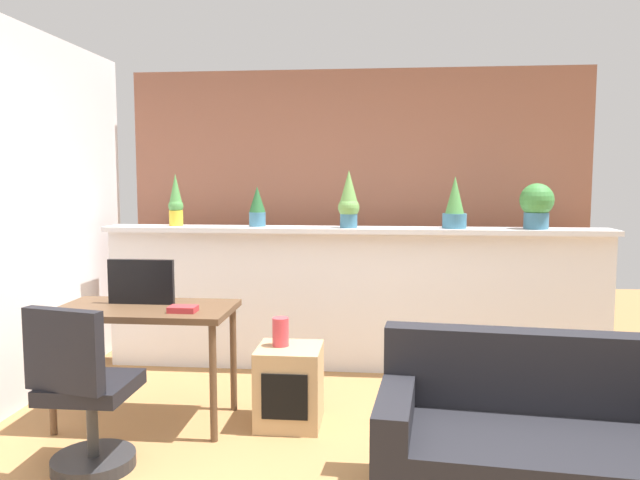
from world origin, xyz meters
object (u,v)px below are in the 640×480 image
potted_plant_3 (455,205)px  desk (146,320)px  potted_plant_4 (537,204)px  potted_plant_1 (257,206)px  office_chair (84,402)px  potted_plant_2 (349,201)px  couch (548,454)px  book_on_desk (183,309)px  vase_on_shelf (281,332)px  tv_monitor (141,282)px  side_cube_shelf (289,386)px  potted_plant_0 (176,202)px

potted_plant_3 → desk: (-2.04, -1.17, -0.68)m
potted_plant_3 → potted_plant_4: potted_plant_3 is taller
potted_plant_1 → office_chair: potted_plant_1 is taller
potted_plant_2 → potted_plant_3: (0.82, 0.04, -0.03)m
potted_plant_3 → office_chair: bearing=-138.5°
potted_plant_3 → couch: (0.21, -2.03, -1.06)m
potted_plant_1 → book_on_desk: 1.46m
potted_plant_1 → potted_plant_2: potted_plant_2 is taller
vase_on_shelf → couch: 1.71m
potted_plant_4 → tv_monitor: potted_plant_4 is taller
potted_plant_4 → potted_plant_3: bearing=179.6°
desk → tv_monitor: 0.25m
vase_on_shelf → couch: (1.40, -0.93, -0.31)m
vase_on_shelf → couch: bearing=-33.6°
tv_monitor → side_cube_shelf: tv_monitor is taller
potted_plant_0 → potted_plant_2: (1.42, -0.06, 0.02)m
potted_plant_1 → potted_plant_2: 0.75m
desk → potted_plant_3: bearing=29.7°
potted_plant_2 → potted_plant_3: size_ratio=1.12×
vase_on_shelf → book_on_desk: (-0.56, -0.20, 0.18)m
couch → potted_plant_4: bearing=78.6°
potted_plant_2 → couch: 2.49m
potted_plant_2 → vase_on_shelf: size_ratio=2.50×
potted_plant_2 → couch: bearing=-62.6°
potted_plant_1 → side_cube_shelf: bearing=-69.7°
potted_plant_3 → vase_on_shelf: size_ratio=2.24×
potted_plant_1 → office_chair: 2.19m
potted_plant_3 → book_on_desk: potted_plant_3 is taller
tv_monitor → office_chair: size_ratio=0.47×
vase_on_shelf → potted_plant_2: bearing=70.6°
office_chair → potted_plant_2: bearing=54.8°
tv_monitor → side_cube_shelf: (0.96, -0.04, -0.64)m
office_chair → couch: 2.33m
side_cube_shelf → couch: size_ratio=0.31×
potted_plant_1 → potted_plant_4: 2.18m
potted_plant_2 → potted_plant_4: (1.44, 0.03, -0.02)m
potted_plant_3 → vase_on_shelf: bearing=-137.5°
side_cube_shelf → potted_plant_3: bearing=44.7°
potted_plant_3 → book_on_desk: 2.26m
potted_plant_2 → side_cube_shelf: (-0.31, -1.09, -1.13)m
potted_plant_3 → tv_monitor: bearing=-152.6°
potted_plant_0 → office_chair: size_ratio=0.47×
tv_monitor → side_cube_shelf: 1.16m
tv_monitor → couch: bearing=-22.1°
tv_monitor → side_cube_shelf: size_ratio=0.86×
potted_plant_1 → desk: size_ratio=0.30×
couch → side_cube_shelf: bearing=146.1°
potted_plant_4 → couch: (-0.41, -2.02, -1.07)m
office_chair → potted_plant_1: bearing=74.0°
potted_plant_3 → book_on_desk: size_ratio=2.44×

